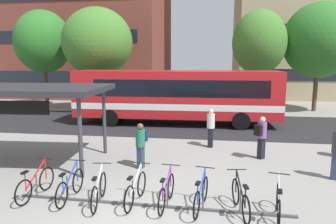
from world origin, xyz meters
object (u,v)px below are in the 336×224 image
object	(u,v)px
parked_bicycle_purple_4	(167,192)
commuter_navy_pack_2	(141,142)
street_tree_0	(43,42)
parked_bicycle_silver_7	(278,204)
parked_bicycle_silver_2	(99,191)
transit_shelter	(24,91)
street_tree_3	(97,42)
parked_bicycle_silver_3	(136,190)
parked_bicycle_black_6	(240,199)
commuter_black_pack_3	(211,125)
commuter_black_pack_1	(261,135)
street_tree_1	(259,42)
city_bus	(175,95)
street_tree_2	(319,40)
parked_bicycle_red_0	(36,184)
parked_bicycle_blue_5	(201,196)
parked_bicycle_blue_1	(70,186)

from	to	relation	value
parked_bicycle_purple_4	commuter_navy_pack_2	size ratio (longest dim) A/B	1.05
street_tree_0	parked_bicycle_silver_7	bearing A→B (deg)	-47.18
parked_bicycle_silver_2	transit_shelter	xyz separation A→B (m)	(-3.89, 2.96, 2.32)
parked_bicycle_silver_7	street_tree_3	size ratio (longest dim) A/B	0.23
parked_bicycle_silver_3	parked_bicycle_purple_4	world-z (taller)	same
parked_bicycle_silver_3	parked_bicycle_silver_7	size ratio (longest dim) A/B	1.01
parked_bicycle_black_6	parked_bicycle_silver_7	distance (m)	0.90
commuter_black_pack_3	street_tree_3	world-z (taller)	street_tree_3
parked_bicycle_purple_4	commuter_black_pack_1	world-z (taller)	commuter_black_pack_1
parked_bicycle_black_6	parked_bicycle_purple_4	bearing A→B (deg)	76.44
commuter_black_pack_1	parked_bicycle_silver_2	bearing A→B (deg)	175.98
street_tree_1	city_bus	bearing A→B (deg)	-135.70
city_bus	commuter_black_pack_1	size ratio (longest dim) A/B	7.21
street_tree_2	street_tree_3	world-z (taller)	street_tree_2
parked_bicycle_red_0	parked_bicycle_purple_4	size ratio (longest dim) A/B	1.00
parked_bicycle_silver_2	street_tree_3	distance (m)	16.31
city_bus	parked_bicycle_silver_7	size ratio (longest dim) A/B	7.07
parked_bicycle_blue_5	commuter_navy_pack_2	distance (m)	3.70
parked_bicycle_silver_7	parked_bicycle_blue_1	bearing A→B (deg)	96.75
parked_bicycle_silver_2	parked_bicycle_silver_7	distance (m)	4.61
parked_bicycle_blue_1	parked_bicycle_silver_7	distance (m)	5.49
commuter_black_pack_3	street_tree_3	bearing A→B (deg)	-125.68
city_bus	parked_bicycle_blue_1	world-z (taller)	city_bus
parked_bicycle_purple_4	commuter_black_pack_3	bearing A→B (deg)	-5.44
street_tree_2	commuter_navy_pack_2	bearing A→B (deg)	-125.67
parked_bicycle_silver_3	transit_shelter	xyz separation A→B (m)	(-4.86, 2.79, 2.32)
parked_bicycle_silver_7	street_tree_3	world-z (taller)	street_tree_3
street_tree_2	parked_bicycle_black_6	bearing A→B (deg)	-112.02
parked_bicycle_blue_1	parked_bicycle_purple_4	bearing A→B (deg)	-90.52
parked_bicycle_red_0	parked_bicycle_silver_2	size ratio (longest dim) A/B	1.00
parked_bicycle_purple_4	street_tree_2	bearing A→B (deg)	-22.16
parked_bicycle_silver_3	transit_shelter	distance (m)	6.06
parked_bicycle_black_6	commuter_black_pack_3	distance (m)	6.11
parked_bicycle_silver_3	parked_bicycle_silver_7	distance (m)	3.65
parked_bicycle_blue_5	city_bus	bearing A→B (deg)	20.19
city_bus	commuter_black_pack_1	distance (m)	7.49
parked_bicycle_silver_3	commuter_navy_pack_2	world-z (taller)	commuter_navy_pack_2
city_bus	parked_bicycle_silver_3	distance (m)	10.75
parked_bicycle_blue_5	parked_bicycle_silver_7	xyz separation A→B (m)	(1.88, -0.21, 0.00)
parked_bicycle_silver_2	street_tree_1	size ratio (longest dim) A/B	0.23
commuter_black_pack_1	street_tree_2	bearing A→B (deg)	17.86
parked_bicycle_silver_3	transit_shelter	bearing A→B (deg)	65.43
parked_bicycle_purple_4	commuter_black_pack_3	size ratio (longest dim) A/B	1.00
parked_bicycle_red_0	transit_shelter	distance (m)	4.13
commuter_black_pack_1	commuter_black_pack_3	world-z (taller)	commuter_black_pack_3
parked_bicycle_silver_3	commuter_black_pack_1	world-z (taller)	commuter_black_pack_1
parked_bicycle_black_6	street_tree_3	xyz separation A→B (m)	(-9.10, 14.64, 4.72)
parked_bicycle_blue_1	transit_shelter	world-z (taller)	transit_shelter
parked_bicycle_silver_2	transit_shelter	size ratio (longest dim) A/B	0.28
parked_bicycle_blue_5	commuter_black_pack_3	bearing A→B (deg)	7.87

